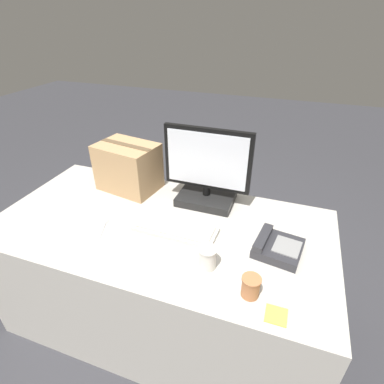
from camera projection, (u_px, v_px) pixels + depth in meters
ground_plane at (166, 313)px, 1.99m from camera, size 12.00×12.00×0.00m
office_desk at (163, 274)px, 1.80m from camera, size 1.80×0.90×0.75m
monitor at (207, 175)px, 1.70m from camera, size 0.50×0.24×0.45m
keyboard at (176, 229)px, 1.55m from camera, size 0.43×0.18×0.03m
desk_phone at (277, 247)px, 1.41m from camera, size 0.24×0.24×0.07m
paper_cup_left at (207, 258)px, 1.31m from camera, size 0.08×0.08×0.10m
paper_cup_right at (251, 287)px, 1.18m from camera, size 0.08×0.08×0.09m
spoon at (105, 225)px, 1.59m from camera, size 0.07×0.15×0.00m
cardboard_box at (128, 167)px, 1.86m from camera, size 0.40×0.31×0.30m
sticky_note_pad at (276, 315)px, 1.12m from camera, size 0.08×0.08×0.01m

